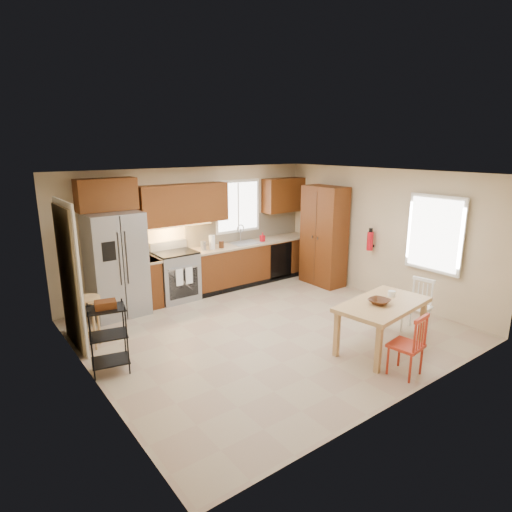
{
  "coord_description": "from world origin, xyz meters",
  "views": [
    {
      "loc": [
        -4.02,
        -5.04,
        2.91
      ],
      "look_at": [
        0.04,
        0.4,
        1.15
      ],
      "focal_mm": 30.0,
      "sensor_mm": 36.0,
      "label": 1
    }
  ],
  "objects_px": {
    "soap_bottle": "(262,237)",
    "table_jar": "(391,295)",
    "range_stove": "(176,277)",
    "utility_cart": "(109,339)",
    "refrigerator": "(116,264)",
    "pantry": "(324,236)",
    "chair_red": "(406,344)",
    "bar_stool": "(89,323)",
    "dining_table": "(381,326)",
    "table_bowl": "(379,304)",
    "fire_extinguisher": "(370,241)",
    "chair_white": "(417,306)"
  },
  "relations": [
    {
      "from": "range_stove",
      "to": "dining_table",
      "type": "bearing_deg",
      "value": -68.53
    },
    {
      "from": "range_stove",
      "to": "table_bowl",
      "type": "distance_m",
      "value": 3.94
    },
    {
      "from": "soap_bottle",
      "to": "utility_cart",
      "type": "xyz_separation_m",
      "value": [
        -3.98,
        -1.89,
        -0.53
      ]
    },
    {
      "from": "pantry",
      "to": "bar_stool",
      "type": "distance_m",
      "value": 4.98
    },
    {
      "from": "dining_table",
      "to": "table_bowl",
      "type": "relative_size",
      "value": 4.94
    },
    {
      "from": "chair_red",
      "to": "chair_white",
      "type": "relative_size",
      "value": 1.0
    },
    {
      "from": "range_stove",
      "to": "table_bowl",
      "type": "xyz_separation_m",
      "value": [
        1.36,
        -3.69,
        0.25
      ]
    },
    {
      "from": "pantry",
      "to": "bar_stool",
      "type": "relative_size",
      "value": 2.7
    },
    {
      "from": "fire_extinguisher",
      "to": "table_jar",
      "type": "xyz_separation_m",
      "value": [
        -1.41,
        -1.56,
        -0.36
      ]
    },
    {
      "from": "range_stove",
      "to": "chair_red",
      "type": "bearing_deg",
      "value": -75.76
    },
    {
      "from": "bar_stool",
      "to": "chair_white",
      "type": "bearing_deg",
      "value": -32.16
    },
    {
      "from": "range_stove",
      "to": "dining_table",
      "type": "distance_m",
      "value": 3.97
    },
    {
      "from": "pantry",
      "to": "utility_cart",
      "type": "relative_size",
      "value": 2.23
    },
    {
      "from": "pantry",
      "to": "utility_cart",
      "type": "xyz_separation_m",
      "value": [
        -4.93,
        -0.99,
        -0.58
      ]
    },
    {
      "from": "chair_red",
      "to": "bar_stool",
      "type": "bearing_deg",
      "value": 125.31
    },
    {
      "from": "bar_stool",
      "to": "range_stove",
      "type": "bearing_deg",
      "value": 27.39
    },
    {
      "from": "table_bowl",
      "to": "bar_stool",
      "type": "height_order",
      "value": "bar_stool"
    },
    {
      "from": "soap_bottle",
      "to": "table_bowl",
      "type": "xyz_separation_m",
      "value": [
        -0.67,
        -3.6,
        -0.28
      ]
    },
    {
      "from": "chair_red",
      "to": "bar_stool",
      "type": "distance_m",
      "value": 4.46
    },
    {
      "from": "dining_table",
      "to": "chair_white",
      "type": "xyz_separation_m",
      "value": [
        0.95,
        0.05,
        0.07
      ]
    },
    {
      "from": "pantry",
      "to": "bar_stool",
      "type": "height_order",
      "value": "pantry"
    },
    {
      "from": "fire_extinguisher",
      "to": "table_bowl",
      "type": "distance_m",
      "value": 2.49
    },
    {
      "from": "range_stove",
      "to": "chair_white",
      "type": "xyz_separation_m",
      "value": [
        2.4,
        -3.64,
        -0.03
      ]
    },
    {
      "from": "range_stove",
      "to": "fire_extinguisher",
      "type": "distance_m",
      "value": 3.83
    },
    {
      "from": "refrigerator",
      "to": "pantry",
      "type": "relative_size",
      "value": 0.87
    },
    {
      "from": "refrigerator",
      "to": "soap_bottle",
      "type": "xyz_separation_m",
      "value": [
        3.18,
        -0.02,
        0.09
      ]
    },
    {
      "from": "fire_extinguisher",
      "to": "soap_bottle",
      "type": "bearing_deg",
      "value": 120.53
    },
    {
      "from": "soap_bottle",
      "to": "table_jar",
      "type": "xyz_separation_m",
      "value": [
        -0.26,
        -3.51,
        -0.25
      ]
    },
    {
      "from": "pantry",
      "to": "chair_red",
      "type": "relative_size",
      "value": 2.47
    },
    {
      "from": "refrigerator",
      "to": "table_jar",
      "type": "height_order",
      "value": "refrigerator"
    },
    {
      "from": "dining_table",
      "to": "refrigerator",
      "type": "bearing_deg",
      "value": 117.76
    },
    {
      "from": "range_stove",
      "to": "chair_white",
      "type": "relative_size",
      "value": 1.08
    },
    {
      "from": "pantry",
      "to": "range_stove",
      "type": "bearing_deg",
      "value": 161.71
    },
    {
      "from": "fire_extinguisher",
      "to": "chair_white",
      "type": "bearing_deg",
      "value": -115.89
    },
    {
      "from": "range_stove",
      "to": "utility_cart",
      "type": "height_order",
      "value": "utility_cart"
    },
    {
      "from": "soap_bottle",
      "to": "range_stove",
      "type": "bearing_deg",
      "value": 177.6
    },
    {
      "from": "table_bowl",
      "to": "table_jar",
      "type": "distance_m",
      "value": 0.42
    },
    {
      "from": "range_stove",
      "to": "utility_cart",
      "type": "xyz_separation_m",
      "value": [
        -1.95,
        -1.98,
        0.01
      ]
    },
    {
      "from": "refrigerator",
      "to": "range_stove",
      "type": "relative_size",
      "value": 1.98
    },
    {
      "from": "table_jar",
      "to": "chair_red",
      "type": "bearing_deg",
      "value": -131.99
    },
    {
      "from": "soap_bottle",
      "to": "fire_extinguisher",
      "type": "bearing_deg",
      "value": -59.47
    },
    {
      "from": "chair_red",
      "to": "pantry",
      "type": "bearing_deg",
      "value": 52.88
    },
    {
      "from": "refrigerator",
      "to": "bar_stool",
      "type": "bearing_deg",
      "value": -127.89
    },
    {
      "from": "table_bowl",
      "to": "soap_bottle",
      "type": "bearing_deg",
      "value": 79.48
    },
    {
      "from": "pantry",
      "to": "bar_stool",
      "type": "xyz_separation_m",
      "value": [
        -4.93,
        -0.1,
        -0.66
      ]
    },
    {
      "from": "range_stove",
      "to": "table_jar",
      "type": "relative_size",
      "value": 8.04
    },
    {
      "from": "dining_table",
      "to": "chair_white",
      "type": "relative_size",
      "value": 1.7
    },
    {
      "from": "chair_white",
      "to": "refrigerator",
      "type": "bearing_deg",
      "value": 36.9
    },
    {
      "from": "pantry",
      "to": "dining_table",
      "type": "relative_size",
      "value": 1.45
    },
    {
      "from": "soap_bottle",
      "to": "table_jar",
      "type": "relative_size",
      "value": 1.67
    }
  ]
}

